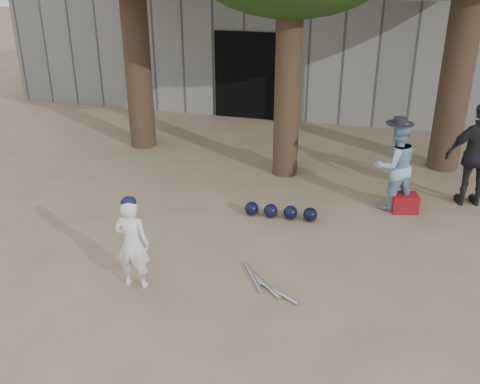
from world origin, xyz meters
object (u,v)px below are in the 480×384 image
(boy_player, at_px, (132,244))
(spectator_dark, at_px, (477,156))
(spectator_blue, at_px, (395,166))
(red_bag, at_px, (404,203))

(boy_player, xyz_separation_m, spectator_dark, (4.41, 3.85, 0.27))
(boy_player, bearing_deg, spectator_blue, -137.04)
(boy_player, relative_size, spectator_blue, 0.81)
(spectator_blue, bearing_deg, boy_player, 16.61)
(red_bag, bearing_deg, spectator_blue, 159.49)
(spectator_blue, distance_m, spectator_dark, 1.41)
(spectator_blue, distance_m, red_bag, 0.65)
(boy_player, distance_m, spectator_dark, 5.86)
(spectator_blue, height_order, spectator_dark, spectator_dark)
(boy_player, xyz_separation_m, red_bag, (3.33, 3.24, -0.46))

